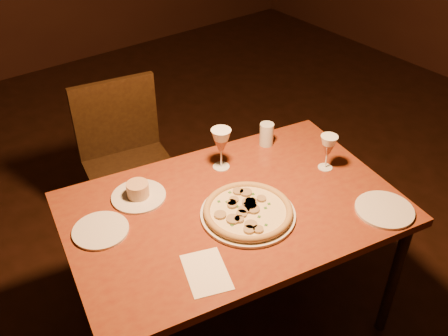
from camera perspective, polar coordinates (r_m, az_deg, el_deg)
dining_table at (r=2.00m, az=1.02°, el=-5.65°), size 1.42×1.05×0.69m
chair_far at (r=2.59m, az=-10.95°, el=0.97°), size 0.50×0.50×0.88m
pizza_plate at (r=1.90m, az=2.76°, el=-4.96°), size 0.36×0.36×0.04m
ramekin_saucer at (r=2.01m, az=-9.77°, el=-2.82°), size 0.22×0.22×0.07m
wine_glass_far at (r=2.11m, az=-0.33°, el=2.20°), size 0.09×0.09×0.19m
wine_glass_right at (r=2.16m, az=11.72°, el=1.76°), size 0.07×0.07×0.16m
water_tumbler at (r=2.29m, az=4.88°, el=3.87°), size 0.06×0.06×0.11m
side_plate_left at (r=1.90m, az=-13.92°, el=-6.93°), size 0.21×0.21×0.01m
side_plate_near at (r=2.03m, az=17.87°, el=-4.56°), size 0.23×0.23×0.01m
menu_card at (r=1.71m, az=-2.04°, el=-11.79°), size 0.20×0.23×0.00m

